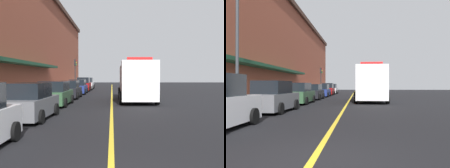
% 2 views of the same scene
% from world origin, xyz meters
% --- Properties ---
extents(ground_plane, '(112.00, 112.00, 0.00)m').
position_xyz_m(ground_plane, '(0.00, 25.00, 0.00)').
color(ground_plane, black).
extents(sidewalk_left, '(2.40, 70.00, 0.15)m').
position_xyz_m(sidewalk_left, '(-6.20, 25.00, 0.07)').
color(sidewalk_left, gray).
rests_on(sidewalk_left, ground).
extents(lane_center_stripe, '(0.16, 70.00, 0.01)m').
position_xyz_m(lane_center_stripe, '(0.00, 25.00, 0.00)').
color(lane_center_stripe, gold).
rests_on(lane_center_stripe, ground).
extents(brick_building_left, '(13.57, 64.00, 12.18)m').
position_xyz_m(brick_building_left, '(-13.60, 23.99, 6.10)').
color(brick_building_left, brown).
rests_on(brick_building_left, ground).
extents(parked_car_1, '(2.07, 4.40, 1.77)m').
position_xyz_m(parked_car_1, '(-3.90, 8.74, 0.83)').
color(parked_car_1, '#595B60').
rests_on(parked_car_1, ground).
extents(parked_car_2, '(2.16, 4.62, 1.73)m').
position_xyz_m(parked_car_2, '(-4.02, 14.93, 0.81)').
color(parked_car_2, '#2D5133').
rests_on(parked_car_2, ground).
extents(parked_car_3, '(1.98, 4.46, 1.66)m').
position_xyz_m(parked_car_3, '(-3.93, 21.07, 0.78)').
color(parked_car_3, black).
rests_on(parked_car_3, ground).
extents(parked_car_4, '(2.15, 4.77, 1.67)m').
position_xyz_m(parked_car_4, '(-3.94, 27.27, 0.79)').
color(parked_car_4, navy).
rests_on(parked_car_4, ground).
extents(parked_car_5, '(1.98, 4.45, 1.88)m').
position_xyz_m(parked_car_5, '(-3.86, 33.17, 0.87)').
color(parked_car_5, maroon).
rests_on(parked_car_5, ground).
extents(parked_car_6, '(2.15, 4.84, 1.80)m').
position_xyz_m(parked_car_6, '(-3.91, 38.64, 0.84)').
color(parked_car_6, silver).
rests_on(parked_car_6, ground).
extents(box_truck, '(2.99, 8.23, 3.44)m').
position_xyz_m(box_truck, '(2.04, 18.32, 1.64)').
color(box_truck, silver).
rests_on(box_truck, ground).
extents(parking_meter_0, '(0.14, 0.18, 1.33)m').
position_xyz_m(parking_meter_0, '(-5.35, 18.12, 1.06)').
color(parking_meter_0, '#4C4C51').
rests_on(parking_meter_0, sidewalk_left).
extents(parking_meter_1, '(0.14, 0.18, 1.33)m').
position_xyz_m(parking_meter_1, '(-5.35, 35.07, 1.06)').
color(parking_meter_1, '#4C4C51').
rests_on(parking_meter_1, sidewalk_left).
extents(parking_meter_2, '(0.14, 0.18, 1.33)m').
position_xyz_m(parking_meter_2, '(-5.35, 37.19, 1.06)').
color(parking_meter_2, '#4C4C51').
rests_on(parking_meter_2, sidewalk_left).
extents(street_lamp_left, '(0.44, 0.44, 6.94)m').
position_xyz_m(street_lamp_left, '(-5.95, 8.45, 4.40)').
color(street_lamp_left, '#33383D').
rests_on(street_lamp_left, sidewalk_left).
extents(traffic_light_near, '(0.38, 0.36, 4.30)m').
position_xyz_m(traffic_light_near, '(-5.29, 35.04, 3.16)').
color(traffic_light_near, '#232326').
rests_on(traffic_light_near, sidewalk_left).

